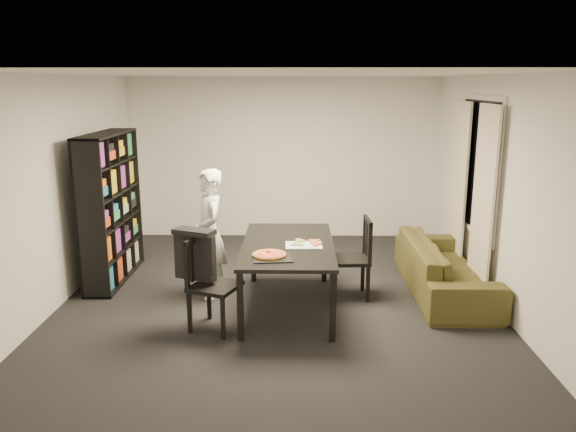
{
  "coord_description": "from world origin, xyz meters",
  "views": [
    {
      "loc": [
        0.22,
        -6.35,
        2.51
      ],
      "look_at": [
        0.13,
        -0.24,
        1.05
      ],
      "focal_mm": 35.0,
      "sensor_mm": 36.0,
      "label": 1
    }
  ],
  "objects_px": {
    "pepperoni_pizza": "(269,255)",
    "sofa": "(445,267)",
    "dining_table": "(288,249)",
    "bookshelf": "(111,208)",
    "baking_tray": "(273,258)",
    "chair_left": "(207,277)",
    "chair_right": "(358,252)",
    "person": "(210,234)"
  },
  "relations": [
    {
      "from": "person",
      "to": "chair_left",
      "type": "bearing_deg",
      "value": -15.15
    },
    {
      "from": "dining_table",
      "to": "chair_left",
      "type": "bearing_deg",
      "value": -146.41
    },
    {
      "from": "bookshelf",
      "to": "pepperoni_pizza",
      "type": "height_order",
      "value": "bookshelf"
    },
    {
      "from": "dining_table",
      "to": "baking_tray",
      "type": "distance_m",
      "value": 0.58
    },
    {
      "from": "chair_left",
      "to": "sofa",
      "type": "relative_size",
      "value": 0.45
    },
    {
      "from": "chair_right",
      "to": "person",
      "type": "distance_m",
      "value": 1.77
    },
    {
      "from": "person",
      "to": "sofa",
      "type": "xyz_separation_m",
      "value": [
        2.84,
        0.17,
        -0.45
      ]
    },
    {
      "from": "baking_tray",
      "to": "sofa",
      "type": "height_order",
      "value": "baking_tray"
    },
    {
      "from": "chair_right",
      "to": "baking_tray",
      "type": "relative_size",
      "value": 2.41
    },
    {
      "from": "sofa",
      "to": "baking_tray",
      "type": "bearing_deg",
      "value": 117.41
    },
    {
      "from": "pepperoni_pizza",
      "to": "dining_table",
      "type": "bearing_deg",
      "value": 69.89
    },
    {
      "from": "chair_left",
      "to": "pepperoni_pizza",
      "type": "height_order",
      "value": "chair_left"
    },
    {
      "from": "dining_table",
      "to": "chair_right",
      "type": "xyz_separation_m",
      "value": [
        0.82,
        0.36,
        -0.14
      ]
    },
    {
      "from": "pepperoni_pizza",
      "to": "person",
      "type": "bearing_deg",
      "value": 131.53
    },
    {
      "from": "dining_table",
      "to": "chair_left",
      "type": "height_order",
      "value": "chair_left"
    },
    {
      "from": "chair_left",
      "to": "chair_right",
      "type": "distance_m",
      "value": 1.88
    },
    {
      "from": "pepperoni_pizza",
      "to": "baking_tray",
      "type": "bearing_deg",
      "value": -54.89
    },
    {
      "from": "dining_table",
      "to": "person",
      "type": "height_order",
      "value": "person"
    },
    {
      "from": "sofa",
      "to": "dining_table",
      "type": "bearing_deg",
      "value": 105.04
    },
    {
      "from": "pepperoni_pizza",
      "to": "sofa",
      "type": "relative_size",
      "value": 0.16
    },
    {
      "from": "dining_table",
      "to": "chair_right",
      "type": "distance_m",
      "value": 0.91
    },
    {
      "from": "bookshelf",
      "to": "pepperoni_pizza",
      "type": "bearing_deg",
      "value": -34.55
    },
    {
      "from": "bookshelf",
      "to": "chair_left",
      "type": "relative_size",
      "value": 1.95
    },
    {
      "from": "chair_left",
      "to": "sofa",
      "type": "height_order",
      "value": "chair_left"
    },
    {
      "from": "pepperoni_pizza",
      "to": "sofa",
      "type": "xyz_separation_m",
      "value": [
        2.09,
        1.01,
        -0.47
      ]
    },
    {
      "from": "person",
      "to": "sofa",
      "type": "height_order",
      "value": "person"
    },
    {
      "from": "chair_left",
      "to": "chair_right",
      "type": "bearing_deg",
      "value": -39.32
    },
    {
      "from": "chair_right",
      "to": "pepperoni_pizza",
      "type": "xyz_separation_m",
      "value": [
        -1.01,
        -0.86,
        0.24
      ]
    },
    {
      "from": "dining_table",
      "to": "person",
      "type": "xyz_separation_m",
      "value": [
        -0.93,
        0.34,
        0.08
      ]
    },
    {
      "from": "dining_table",
      "to": "chair_right",
      "type": "height_order",
      "value": "chair_right"
    },
    {
      "from": "dining_table",
      "to": "bookshelf",
      "type": "bearing_deg",
      "value": 157.56
    },
    {
      "from": "person",
      "to": "baking_tray",
      "type": "distance_m",
      "value": 1.19
    },
    {
      "from": "bookshelf",
      "to": "baking_tray",
      "type": "relative_size",
      "value": 4.75
    },
    {
      "from": "baking_tray",
      "to": "pepperoni_pizza",
      "type": "xyz_separation_m",
      "value": [
        -0.04,
        0.05,
        0.02
      ]
    },
    {
      "from": "dining_table",
      "to": "sofa",
      "type": "height_order",
      "value": "dining_table"
    },
    {
      "from": "pepperoni_pizza",
      "to": "bookshelf",
      "type": "bearing_deg",
      "value": 145.45
    },
    {
      "from": "chair_left",
      "to": "chair_right",
      "type": "xyz_separation_m",
      "value": [
        1.65,
        0.91,
        -0.01
      ]
    },
    {
      "from": "bookshelf",
      "to": "sofa",
      "type": "height_order",
      "value": "bookshelf"
    },
    {
      "from": "chair_left",
      "to": "sofa",
      "type": "distance_m",
      "value": 2.94
    },
    {
      "from": "pepperoni_pizza",
      "to": "chair_right",
      "type": "bearing_deg",
      "value": 40.49
    },
    {
      "from": "dining_table",
      "to": "chair_left",
      "type": "xyz_separation_m",
      "value": [
        -0.83,
        -0.55,
        -0.14
      ]
    },
    {
      "from": "bookshelf",
      "to": "sofa",
      "type": "distance_m",
      "value": 4.26
    }
  ]
}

